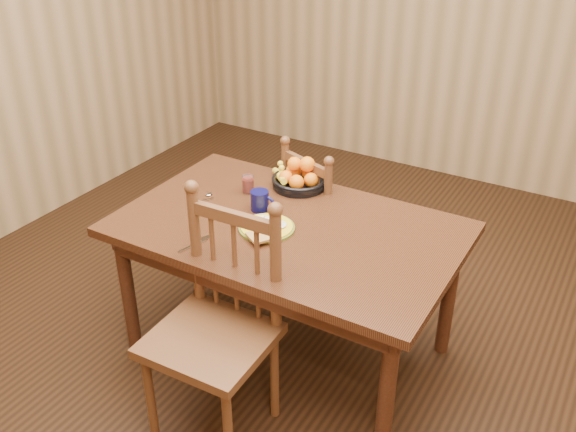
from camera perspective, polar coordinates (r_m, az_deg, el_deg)
The scene contains 10 objects.
room at distance 2.77m, azimuth 0.00°, elevation 9.97°, with size 4.52×5.02×2.72m.
dining_table at distance 3.06m, azimuth 0.00°, elevation -2.20°, with size 1.60×1.00×0.75m.
chair_far at distance 3.65m, azimuth 3.21°, elevation -0.50°, with size 0.53×0.52×0.93m.
chair_near at distance 2.77m, azimuth -6.40°, elevation -10.00°, with size 0.50×0.48×1.08m.
breakfast_plate at distance 2.98m, azimuth -1.93°, elevation -1.03°, with size 0.26×0.31×0.04m.
fork at distance 2.90m, azimuth -8.12°, elevation -2.41°, with size 0.06×0.18×0.00m.
spoon at distance 3.30m, azimuth -7.23°, elevation 1.76°, with size 0.07×0.15×0.01m.
coffee_mug at distance 3.13m, azimuth -2.46°, elevation 1.38°, with size 0.13×0.09×0.10m.
juice_glass at distance 3.31m, azimuth -3.57°, elevation 2.80°, with size 0.06×0.06×0.09m.
fruit_bowl at distance 3.36m, azimuth 0.94°, elevation 3.47°, with size 0.32×0.29×0.17m.
Camera 1 is at (1.32, -2.25, 2.27)m, focal length 40.00 mm.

